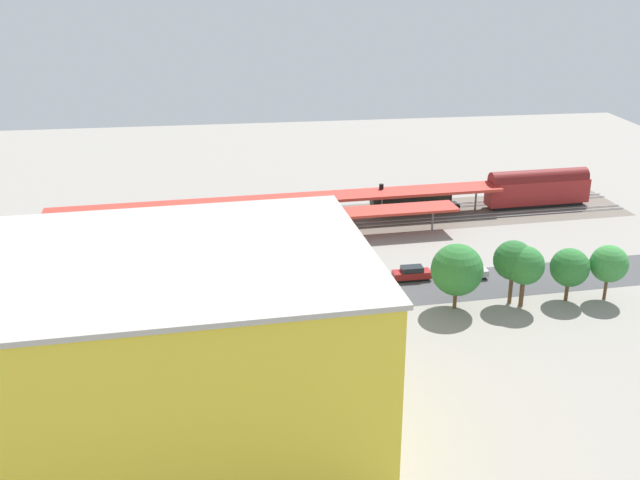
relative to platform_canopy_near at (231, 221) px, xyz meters
name	(u,v)px	position (x,y,z in m)	size (l,w,h in m)	color
ground_plane	(269,287)	(-4.01, 14.53, -3.66)	(187.21, 187.21, 0.00)	gray
rail_bed	(257,226)	(-4.01, -7.46, -3.66)	(117.01, 14.09, 0.01)	#665E54
street_asphalt	(271,302)	(-4.01, 18.71, -3.66)	(117.01, 9.00, 0.01)	#424244
track_rails	(257,225)	(-4.01, -7.46, -3.48)	(116.79, 14.86, 0.12)	#9E9EA8
platform_canopy_near	(231,221)	(0.00, 0.00, 0.00)	(65.51, 8.45, 3.88)	#B73328
platform_canopy_far	(282,200)	(-7.87, -7.81, 0.21)	(68.67, 8.99, 4.11)	#B73328
locomotive	(416,201)	(-29.09, -10.51, -1.93)	(14.34, 3.39, 4.91)	black
passenger_coach	(538,187)	(-49.13, -10.50, -0.44)	(17.04, 3.94, 6.10)	black
parked_car_0	(469,272)	(-29.26, 15.34, -2.89)	(4.62, 2.11, 1.75)	black
parked_car_1	(412,274)	(-21.96, 14.76, -2.88)	(4.83, 1.89, 1.77)	black
parked_car_2	(354,280)	(-14.52, 15.51, -2.89)	(4.83, 2.00, 1.72)	black
parked_car_3	(300,282)	(-7.78, 15.27, -2.85)	(4.61, 2.10, 1.82)	black
parked_car_4	(239,285)	(-0.35, 15.11, -2.87)	(4.23, 1.80, 1.77)	black
construction_building	(157,353)	(7.10, 43.52, 4.43)	(34.20, 23.75, 16.18)	yellow
construction_roof_slab	(148,259)	(7.10, 43.52, 12.72)	(34.80, 24.35, 0.40)	#ADA89E
box_truck_0	(243,315)	(-0.42, 24.87, -2.02)	(8.67, 2.71, 3.35)	black
box_truck_1	(168,321)	(7.59, 25.16, -2.05)	(9.39, 3.20, 3.24)	black
street_tree_0	(457,270)	(-24.83, 23.27, 1.15)	(5.97, 5.97, 7.81)	brown
street_tree_1	(525,266)	(-32.66, 23.74, 1.41)	(4.49, 4.49, 7.35)	brown
street_tree_2	(513,260)	(-31.64, 22.82, 1.71)	(4.63, 4.63, 7.72)	brown
street_tree_3	(570,268)	(-38.51, 23.07, 0.52)	(4.53, 4.53, 6.46)	brown
street_tree_5	(609,264)	(-43.14, 23.43, 0.87)	(4.39, 4.39, 6.74)	brown
traffic_light	(94,290)	(15.12, 23.11, 1.17)	(0.50, 0.36, 7.38)	#333333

